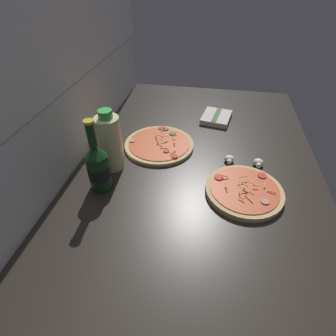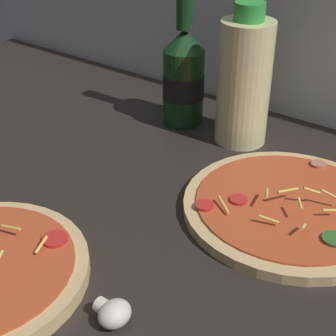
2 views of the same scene
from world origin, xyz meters
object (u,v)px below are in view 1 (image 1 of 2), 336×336
object	(u,v)px
beer_bottle	(98,167)
mushroom_right	(229,159)
oil_bottle	(110,142)
dish_towel	(216,117)
mushroom_left	(258,163)
pizza_near	(244,191)
pizza_far	(159,144)

from	to	relation	value
beer_bottle	mushroom_right	world-z (taller)	beer_bottle
oil_bottle	dish_towel	world-z (taller)	oil_bottle
mushroom_left	dish_towel	bearing A→B (deg)	26.41
dish_towel	oil_bottle	bearing A→B (deg)	139.73
mushroom_right	dish_towel	distance (cm)	33.90
pizza_near	pizza_far	distance (cm)	40.32
mushroom_right	pizza_near	bearing A→B (deg)	-163.94
beer_bottle	mushroom_left	xyz separation A→B (cm)	(21.66, -53.62, -7.54)
pizza_far	mushroom_right	xyz separation A→B (cm)	(-5.87, -28.64, 0.46)
pizza_near	beer_bottle	xyz separation A→B (cm)	(-5.45, 47.69, 7.84)
mushroom_right	oil_bottle	bearing A→B (deg)	103.40
pizza_far	beer_bottle	world-z (taller)	beer_bottle
mushroom_right	dish_towel	size ratio (longest dim) A/B	0.22
pizza_far	oil_bottle	xyz separation A→B (cm)	(-16.11, 14.35, 9.71)
beer_bottle	dish_towel	bearing A→B (deg)	-33.59
beer_bottle	mushroom_right	distance (cm)	48.85
pizza_far	mushroom_right	distance (cm)	29.24
pizza_far	beer_bottle	bearing A→B (deg)	153.01
beer_bottle	mushroom_left	world-z (taller)	beer_bottle
beer_bottle	oil_bottle	distance (cm)	11.98
oil_bottle	dish_towel	size ratio (longest dim) A/B	1.31
beer_bottle	pizza_far	bearing A→B (deg)	-26.99
oil_bottle	mushroom_right	world-z (taller)	oil_bottle
dish_towel	pizza_far	bearing A→B (deg)	140.59
pizza_near	oil_bottle	distance (cm)	49.14
pizza_far	oil_bottle	distance (cm)	23.66
pizza_far	oil_bottle	world-z (taller)	oil_bottle
pizza_near	mushroom_left	size ratio (longest dim) A/B	6.27
pizza_near	beer_bottle	size ratio (longest dim) A/B	1.00
pizza_far	mushroom_left	bearing A→B (deg)	-99.12
mushroom_left	pizza_far	bearing A→B (deg)	80.88
pizza_near	mushroom_right	xyz separation A→B (cm)	(16.66, 4.79, 0.25)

